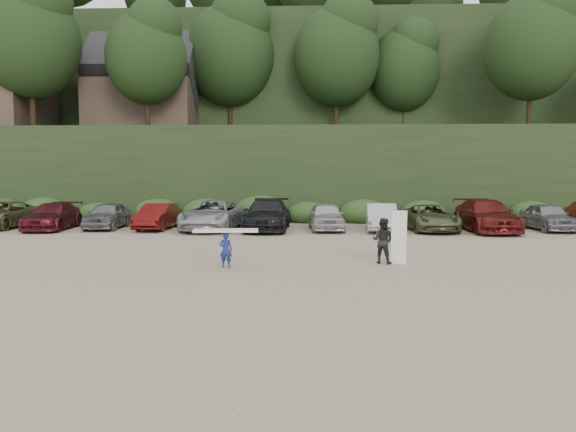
{
  "coord_description": "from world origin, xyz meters",
  "views": [
    {
      "loc": [
        0.95,
        -19.75,
        3.09
      ],
      "look_at": [
        0.03,
        3.0,
        1.3
      ],
      "focal_mm": 35.0,
      "sensor_mm": 36.0,
      "label": 1
    }
  ],
  "objects": [
    {
      "name": "child_surfer",
      "position": [
        -1.79,
        -1.86,
        0.85
      ],
      "size": [
        2.13,
        0.8,
        1.25
      ],
      "color": "navy",
      "rests_on": "ground"
    },
    {
      "name": "hillside_backdrop",
      "position": [
        -0.26,
        35.93,
        11.22
      ],
      "size": [
        90.0,
        41.5,
        28.0
      ],
      "color": "black",
      "rests_on": "ground"
    },
    {
      "name": "adult_surfer",
      "position": [
        3.44,
        -0.84,
        0.78
      ],
      "size": [
        1.23,
        0.86,
        1.82
      ],
      "color": "black",
      "rests_on": "ground"
    },
    {
      "name": "ground",
      "position": [
        0.0,
        0.0,
        0.0
      ],
      "size": [
        120.0,
        120.0,
        0.0
      ],
      "primitive_type": "plane",
      "color": "tan",
      "rests_on": "ground"
    },
    {
      "name": "parked_cars",
      "position": [
        -2.68,
        9.94,
        0.76
      ],
      "size": [
        39.31,
        6.1,
        1.64
      ],
      "color": "silver",
      "rests_on": "ground"
    }
  ]
}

